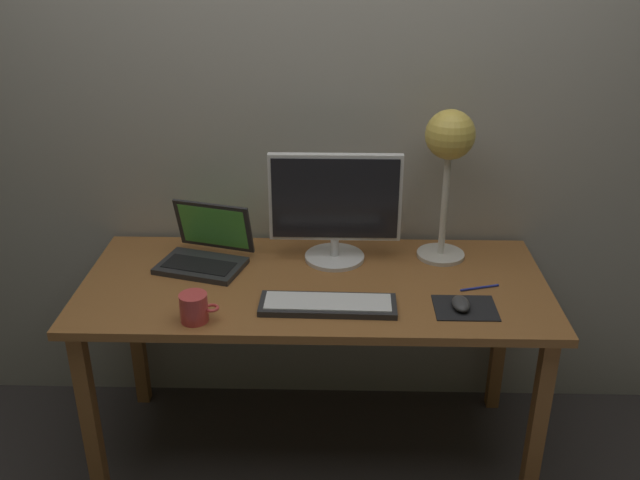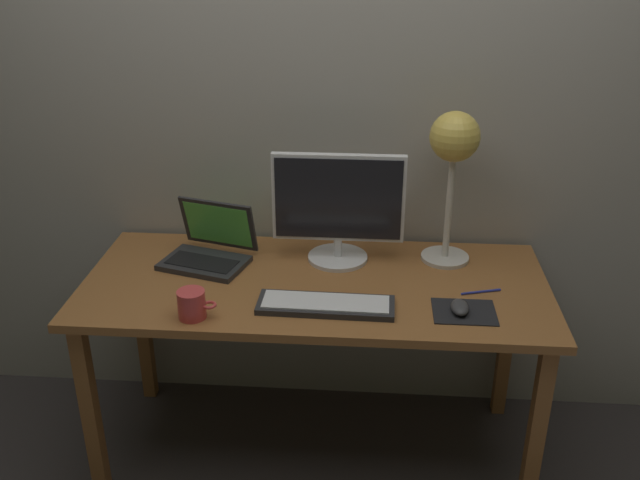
# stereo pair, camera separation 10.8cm
# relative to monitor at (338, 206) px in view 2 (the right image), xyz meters

# --- Properties ---
(ground_plane) EXTENTS (4.80, 4.80, 0.00)m
(ground_plane) POSITION_rel_monitor_xyz_m (-0.07, -0.17, -0.95)
(ground_plane) COLOR #383333
(ground_plane) RESTS_ON ground
(back_wall) EXTENTS (4.80, 0.06, 2.60)m
(back_wall) POSITION_rel_monitor_xyz_m (-0.07, 0.23, 0.35)
(back_wall) COLOR #9E998E
(back_wall) RESTS_ON ground
(desk) EXTENTS (1.60, 0.70, 0.74)m
(desk) POSITION_rel_monitor_xyz_m (-0.07, -0.17, -0.29)
(desk) COLOR #935B2D
(desk) RESTS_ON ground
(monitor) EXTENTS (0.47, 0.22, 0.40)m
(monitor) POSITION_rel_monitor_xyz_m (0.00, 0.00, 0.00)
(monitor) COLOR silver
(monitor) RESTS_ON desk
(keyboard_main) EXTENTS (0.44, 0.15, 0.03)m
(keyboard_main) POSITION_rel_monitor_xyz_m (-0.02, -0.35, -0.20)
(keyboard_main) COLOR #28282B
(keyboard_main) RESTS_ON desk
(laptop) EXTENTS (0.35, 0.32, 0.21)m
(laptop) POSITION_rel_monitor_xyz_m (-0.46, -0.03, -0.15)
(laptop) COLOR #28282B
(laptop) RESTS_ON desk
(desk_lamp) EXTENTS (0.17, 0.17, 0.55)m
(desk_lamp) POSITION_rel_monitor_xyz_m (0.39, 0.03, 0.21)
(desk_lamp) COLOR beige
(desk_lamp) RESTS_ON desk
(mousepad) EXTENTS (0.20, 0.16, 0.00)m
(mousepad) POSITION_rel_monitor_xyz_m (0.42, -0.35, -0.21)
(mousepad) COLOR black
(mousepad) RESTS_ON desk
(mouse) EXTENTS (0.06, 0.10, 0.03)m
(mouse) POSITION_rel_monitor_xyz_m (0.41, -0.35, -0.19)
(mouse) COLOR #38383A
(mouse) RESTS_ON mousepad
(coffee_mug) EXTENTS (0.12, 0.09, 0.09)m
(coffee_mug) POSITION_rel_monitor_xyz_m (-0.43, -0.44, -0.17)
(coffee_mug) COLOR #CC3F3F
(coffee_mug) RESTS_ON desk
(pen) EXTENTS (0.14, 0.05, 0.01)m
(pen) POSITION_rel_monitor_xyz_m (0.49, -0.21, -0.21)
(pen) COLOR #2633A5
(pen) RESTS_ON desk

